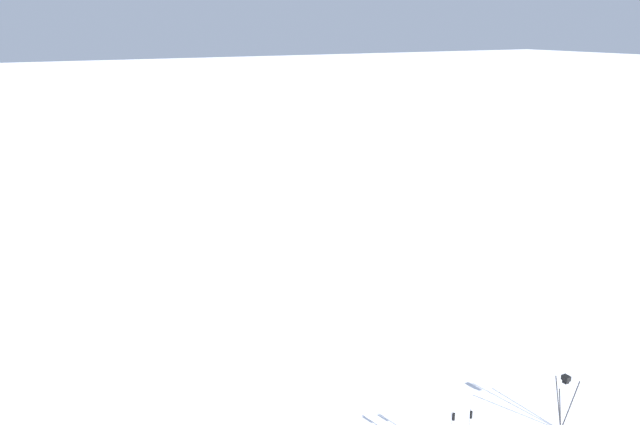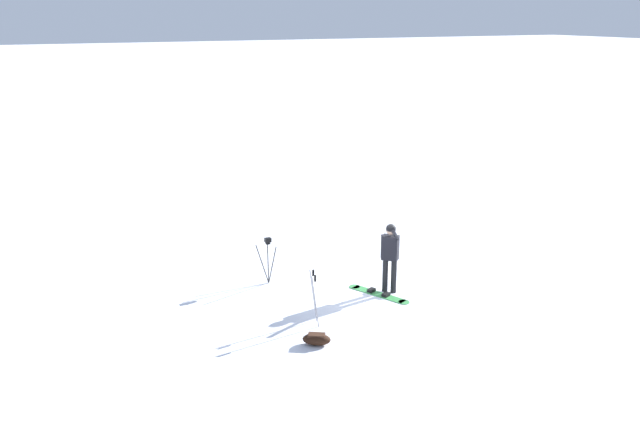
% 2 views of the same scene
% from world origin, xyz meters
% --- Properties ---
extents(camera_tripod, '(0.62, 0.45, 1.24)m').
position_xyz_m(camera_tripod, '(1.79, 2.04, 0.89)').
color(camera_tripod, '#262628').
rests_on(camera_tripod, ground_plane).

